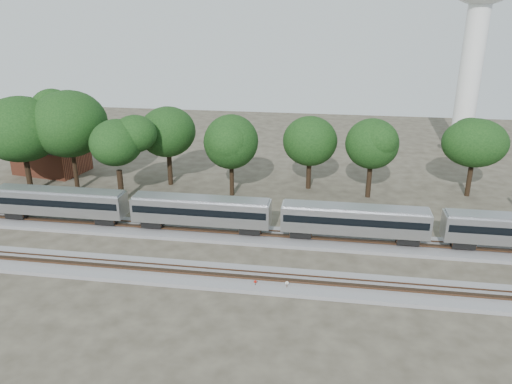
# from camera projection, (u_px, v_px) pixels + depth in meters

# --- Properties ---
(ground) EXTENTS (160.00, 160.00, 0.00)m
(ground) POSITION_uv_depth(u_px,v_px,m) (213.00, 258.00, 54.28)
(ground) COLOR #383328
(ground) RESTS_ON ground
(track_far) EXTENTS (160.00, 5.00, 0.73)m
(track_far) POSITION_uv_depth(u_px,v_px,m) (224.00, 233.00, 59.76)
(track_far) COLOR slate
(track_far) RESTS_ON ground
(track_near) EXTENTS (160.00, 5.00, 0.73)m
(track_near) POSITION_uv_depth(u_px,v_px,m) (203.00, 275.00, 50.50)
(track_near) COLOR slate
(track_near) RESTS_ON ground
(train) EXTENTS (104.31, 2.97, 4.38)m
(train) POSITION_uv_depth(u_px,v_px,m) (277.00, 214.00, 57.83)
(train) COLOR #B3B5BA
(train) RESTS_ON ground
(switch_stand_red) EXTENTS (0.29, 0.10, 0.91)m
(switch_stand_red) POSITION_uv_depth(u_px,v_px,m) (255.00, 283.00, 48.28)
(switch_stand_red) COLOR #512D19
(switch_stand_red) RESTS_ON ground
(switch_stand_white) EXTENTS (0.34, 0.08, 1.06)m
(switch_stand_white) POSITION_uv_depth(u_px,v_px,m) (287.00, 285.00, 47.83)
(switch_stand_white) COLOR #512D19
(switch_stand_white) RESTS_ON ground
(switch_lever) EXTENTS (0.55, 0.40, 0.30)m
(switch_lever) POSITION_uv_depth(u_px,v_px,m) (284.00, 289.00, 48.17)
(switch_lever) COLOR #512D19
(switch_lever) RESTS_ON ground
(brick_building) EXTENTS (11.71, 9.17, 5.09)m
(brick_building) POSITION_uv_depth(u_px,v_px,m) (51.00, 157.00, 81.85)
(brick_building) COLOR brown
(brick_building) RESTS_ON ground
(tree_0) EXTENTS (9.71, 9.71, 13.69)m
(tree_0) POSITION_uv_depth(u_px,v_px,m) (21.00, 129.00, 70.02)
(tree_0) COLOR black
(tree_0) RESTS_ON ground
(tree_1) EXTENTS (10.22, 10.22, 14.40)m
(tree_1) POSITION_uv_depth(u_px,v_px,m) (69.00, 124.00, 70.91)
(tree_1) COLOR black
(tree_1) RESTS_ON ground
(tree_2) EXTENTS (8.67, 8.67, 12.23)m
(tree_2) POSITION_uv_depth(u_px,v_px,m) (116.00, 143.00, 67.14)
(tree_2) COLOR black
(tree_2) RESTS_ON ground
(tree_3) EXTENTS (8.42, 8.42, 11.87)m
(tree_3) POSITION_uv_depth(u_px,v_px,m) (168.00, 132.00, 73.96)
(tree_3) COLOR black
(tree_3) RESTS_ON ground
(tree_4) EXTENTS (8.11, 8.11, 11.44)m
(tree_4) POSITION_uv_depth(u_px,v_px,m) (231.00, 142.00, 69.69)
(tree_4) COLOR black
(tree_4) RESTS_ON ground
(tree_5) EXTENTS (7.42, 7.42, 10.46)m
(tree_5) POSITION_uv_depth(u_px,v_px,m) (310.00, 141.00, 72.70)
(tree_5) COLOR black
(tree_5) RESTS_ON ground
(tree_6) EXTENTS (8.02, 8.02, 11.30)m
(tree_6) POSITION_uv_depth(u_px,v_px,m) (372.00, 144.00, 69.06)
(tree_6) COLOR black
(tree_6) RESTS_ON ground
(tree_7) EXTENTS (7.99, 7.99, 11.27)m
(tree_7) POSITION_uv_depth(u_px,v_px,m) (475.00, 143.00, 69.51)
(tree_7) COLOR black
(tree_7) RESTS_ON ground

